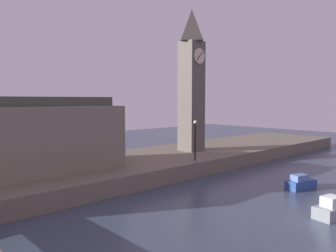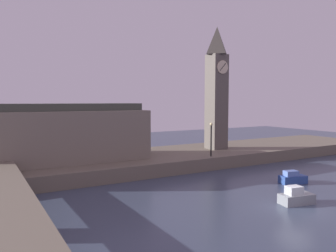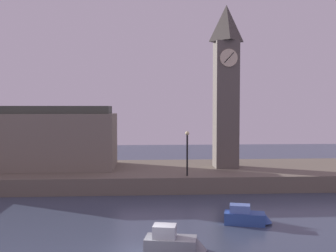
% 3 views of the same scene
% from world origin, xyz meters
% --- Properties ---
extents(far_embankment, '(70.00, 12.00, 1.50)m').
position_xyz_m(far_embankment, '(0.00, 20.00, 0.75)').
color(far_embankment, '#6B6051').
rests_on(far_embankment, ground).
extents(clock_tower, '(2.57, 2.60, 16.70)m').
position_xyz_m(clock_tower, '(8.05, 19.87, 10.15)').
color(clock_tower, '#5B544C').
rests_on(clock_tower, far_embankment).
extents(parliament_hall, '(17.83, 6.79, 9.64)m').
position_xyz_m(parliament_hall, '(-12.64, 20.72, 4.60)').
color(parliament_hall, slate).
rests_on(parliament_hall, far_embankment).
extents(streetlamp, '(0.36, 0.36, 4.06)m').
position_xyz_m(streetlamp, '(3.51, 15.06, 4.02)').
color(streetlamp, black).
rests_on(streetlamp, far_embankment).
extents(boat_cruiser_grey, '(3.49, 1.79, 1.47)m').
position_xyz_m(boat_cruiser_grey, '(1.25, 0.70, 0.53)').
color(boat_cruiser_grey, gray).
rests_on(boat_cruiser_grey, ground).
extents(boat_tour_blue, '(3.37, 1.81, 1.30)m').
position_xyz_m(boat_tour_blue, '(6.42, 5.31, 0.50)').
color(boat_tour_blue, '#2D4C93').
rests_on(boat_tour_blue, ground).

